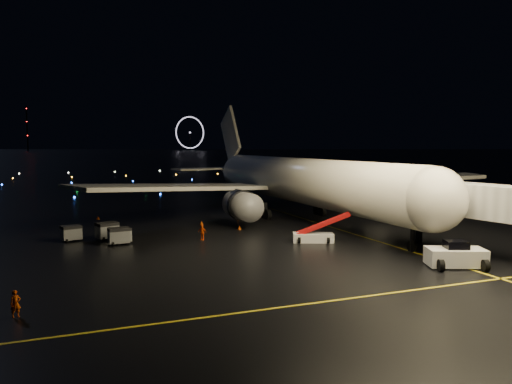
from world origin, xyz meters
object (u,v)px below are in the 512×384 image
pushback_tug (456,254)px  baggage_cart_1 (119,236)px  baggage_cart_2 (121,236)px  belt_loader (313,228)px  baggage_cart_3 (71,233)px  airliner (289,155)px  crew_c (202,232)px  crew_a (15,304)px  baggage_cart_0 (107,231)px

pushback_tug → baggage_cart_1: bearing=164.6°
baggage_cart_2 → belt_loader: bearing=-36.9°
baggage_cart_2 → baggage_cart_3: baggage_cart_3 is taller
pushback_tug → baggage_cart_3: 37.44m
airliner → baggage_cart_2: (-24.47, -11.89, -7.77)m
crew_c → baggage_cart_3: (-12.90, 4.39, -0.01)m
pushback_tug → baggage_cart_3: (-29.34, 23.26, -0.28)m
belt_loader → baggage_cart_1: (-18.89, 6.05, -0.62)m
airliner → baggage_cart_2: airliner is taller
crew_c → baggage_cart_1: (-8.46, 0.80, 0.03)m
airliner → baggage_cart_3: 31.48m
belt_loader → baggage_cart_2: bearing=-176.2°
pushback_tug → crew_c: size_ratio=2.79×
crew_a → baggage_cart_3: size_ratio=0.84×
baggage_cart_1 → baggage_cart_3: baggage_cart_1 is taller
belt_loader → crew_a: belt_loader is taller
baggage_cart_2 → baggage_cart_0: bearing=96.0°
belt_loader → crew_a: size_ratio=3.78×
pushback_tug → crew_c: pushback_tug is taller
airliner → crew_c: 22.38m
crew_a → baggage_cart_1: (7.98, 19.73, 0.05)m
airliner → crew_a: bearing=-136.8°
pushback_tug → baggage_cart_3: pushback_tug is taller
crew_a → crew_c: bearing=30.1°
airliner → pushback_tug: (0.14, -32.13, -7.45)m
baggage_cart_1 → baggage_cart_2: size_ratio=1.11×
belt_loader → baggage_cart_3: size_ratio=3.18×
airliner → baggage_cart_0: airliner is taller
pushback_tug → baggage_cart_2: (-24.61, 20.24, -0.33)m
belt_loader → airliner: bearing=95.8°
crew_c → crew_a: bearing=-86.2°
crew_a → baggage_cart_1: baggage_cart_1 is taller
airliner → pushback_tug: 32.98m
crew_a → baggage_cart_3: baggage_cart_3 is taller
belt_loader → pushback_tug: bearing=-42.8°
crew_a → crew_c: 25.08m
baggage_cart_0 → baggage_cart_1: size_ratio=1.06×
crew_c → baggage_cart_3: 13.63m
crew_c → baggage_cart_1: 8.50m
baggage_cart_0 → belt_loader: bearing=-45.4°
baggage_cart_3 → belt_loader: bearing=-39.5°
belt_loader → baggage_cart_3: belt_loader is taller
baggage_cart_0 → baggage_cart_3: bearing=154.1°
crew_a → airliner: bearing=25.6°
crew_a → crew_c: (16.44, 18.93, 0.02)m
airliner → crew_a: (-32.75, -32.19, -7.74)m
pushback_tug → belt_loader: (-6.01, 13.62, 0.38)m
baggage_cart_0 → baggage_cart_3: size_ratio=1.11×
belt_loader → baggage_cart_0: belt_loader is taller
baggage_cart_0 → baggage_cart_2: (1.15, -2.66, -0.14)m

